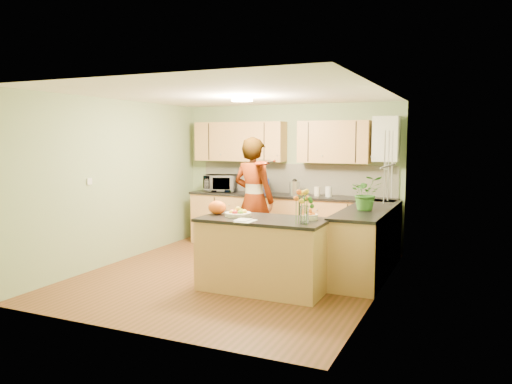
% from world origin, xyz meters
% --- Properties ---
extents(floor, '(4.50, 4.50, 0.00)m').
position_xyz_m(floor, '(0.00, 0.00, 0.00)').
color(floor, '#563718').
rests_on(floor, ground).
extents(ceiling, '(4.00, 4.50, 0.02)m').
position_xyz_m(ceiling, '(0.00, 0.00, 2.50)').
color(ceiling, white).
rests_on(ceiling, wall_back).
extents(wall_back, '(4.00, 0.02, 2.50)m').
position_xyz_m(wall_back, '(0.00, 2.25, 1.25)').
color(wall_back, '#8EA978').
rests_on(wall_back, floor).
extents(wall_front, '(4.00, 0.02, 2.50)m').
position_xyz_m(wall_front, '(0.00, -2.25, 1.25)').
color(wall_front, '#8EA978').
rests_on(wall_front, floor).
extents(wall_left, '(0.02, 4.50, 2.50)m').
position_xyz_m(wall_left, '(-2.00, 0.00, 1.25)').
color(wall_left, '#8EA978').
rests_on(wall_left, floor).
extents(wall_right, '(0.02, 4.50, 2.50)m').
position_xyz_m(wall_right, '(2.00, 0.00, 1.25)').
color(wall_right, '#8EA978').
rests_on(wall_right, floor).
extents(back_counter, '(3.64, 0.62, 0.94)m').
position_xyz_m(back_counter, '(0.10, 1.95, 0.47)').
color(back_counter, '#B78F49').
rests_on(back_counter, floor).
extents(right_counter, '(0.62, 2.24, 0.94)m').
position_xyz_m(right_counter, '(1.70, 0.85, 0.47)').
color(right_counter, '#B78F49').
rests_on(right_counter, floor).
extents(splashback, '(3.60, 0.02, 0.52)m').
position_xyz_m(splashback, '(0.10, 2.23, 1.20)').
color(splashback, silver).
rests_on(splashback, back_counter).
extents(upper_cabinets, '(3.20, 0.34, 0.70)m').
position_xyz_m(upper_cabinets, '(-0.18, 2.08, 1.85)').
color(upper_cabinets, '#B78F49').
rests_on(upper_cabinets, wall_back).
extents(boiler, '(0.40, 0.30, 0.86)m').
position_xyz_m(boiler, '(1.70, 2.09, 1.90)').
color(boiler, silver).
rests_on(boiler, wall_back).
extents(window_right, '(0.01, 1.30, 1.05)m').
position_xyz_m(window_right, '(1.99, 0.60, 1.55)').
color(window_right, silver).
rests_on(window_right, wall_right).
extents(light_switch, '(0.02, 0.09, 0.09)m').
position_xyz_m(light_switch, '(-1.99, -0.60, 1.30)').
color(light_switch, silver).
rests_on(light_switch, wall_left).
extents(ceiling_lamp, '(0.30, 0.30, 0.07)m').
position_xyz_m(ceiling_lamp, '(0.00, 0.30, 2.46)').
color(ceiling_lamp, '#FFEABF').
rests_on(ceiling_lamp, ceiling).
extents(peninsula_island, '(1.60, 0.82, 0.92)m').
position_xyz_m(peninsula_island, '(0.64, -0.42, 0.46)').
color(peninsula_island, '#B78F49').
rests_on(peninsula_island, floor).
extents(fruit_dish, '(0.33, 0.33, 0.12)m').
position_xyz_m(fruit_dish, '(0.29, -0.42, 0.96)').
color(fruit_dish, beige).
rests_on(fruit_dish, peninsula_island).
extents(orange_bowl, '(0.22, 0.22, 0.13)m').
position_xyz_m(orange_bowl, '(1.19, -0.27, 0.97)').
color(orange_bowl, beige).
rests_on(orange_bowl, peninsula_island).
extents(flower_vase, '(0.25, 0.25, 0.46)m').
position_xyz_m(flower_vase, '(1.24, -0.60, 1.22)').
color(flower_vase, silver).
rests_on(flower_vase, peninsula_island).
extents(orange_bag, '(0.28, 0.25, 0.18)m').
position_xyz_m(orange_bag, '(-0.04, -0.37, 1.01)').
color(orange_bag, orange).
rests_on(orange_bag, peninsula_island).
extents(papers, '(0.20, 0.27, 0.01)m').
position_xyz_m(papers, '(0.54, -0.72, 0.92)').
color(papers, silver).
rests_on(papers, peninsula_island).
extents(violinist, '(0.78, 0.59, 1.93)m').
position_xyz_m(violinist, '(-0.08, 0.88, 0.96)').
color(violinist, tan).
rests_on(violinist, floor).
extents(violin, '(0.57, 0.49, 0.14)m').
position_xyz_m(violin, '(0.12, 0.66, 1.54)').
color(violin, '#510C05').
rests_on(violin, violinist).
extents(microwave, '(0.63, 0.50, 0.31)m').
position_xyz_m(microwave, '(-1.23, 1.93, 1.09)').
color(microwave, silver).
rests_on(microwave, back_counter).
extents(blue_box, '(0.38, 0.34, 0.26)m').
position_xyz_m(blue_box, '(-0.45, 1.96, 1.07)').
color(blue_box, navy).
rests_on(blue_box, back_counter).
extents(kettle, '(0.17, 0.17, 0.33)m').
position_xyz_m(kettle, '(0.21, 1.93, 1.07)').
color(kettle, silver).
rests_on(kettle, back_counter).
extents(jar_cream, '(0.11, 0.11, 0.16)m').
position_xyz_m(jar_cream, '(0.60, 1.97, 1.02)').
color(jar_cream, beige).
rests_on(jar_cream, back_counter).
extents(jar_white, '(0.14, 0.14, 0.17)m').
position_xyz_m(jar_white, '(0.81, 1.94, 1.03)').
color(jar_white, silver).
rests_on(jar_white, back_counter).
extents(potted_plant, '(0.54, 0.51, 0.47)m').
position_xyz_m(potted_plant, '(1.70, 0.63, 1.18)').
color(potted_plant, '#316D24').
rests_on(potted_plant, right_counter).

